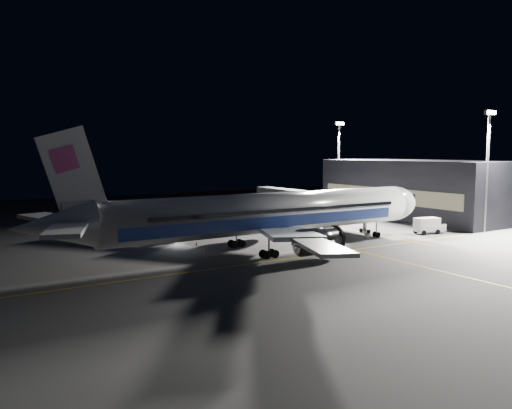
{
  "coord_description": "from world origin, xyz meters",
  "views": [
    {
      "loc": [
        -37.72,
        -57.65,
        13.68
      ],
      "look_at": [
        0.51,
        4.65,
        6.0
      ],
      "focal_mm": 35.0,
      "sensor_mm": 36.0,
      "label": 1
    }
  ],
  "objects": [
    {
      "name": "ground",
      "position": [
        0.0,
        0.0,
        0.0
      ],
      "size": [
        200.0,
        200.0,
        0.0
      ],
      "primitive_type": "plane",
      "color": "#4C4C4F",
      "rests_on": "ground"
    },
    {
      "name": "guide_line_main",
      "position": [
        10.0,
        0.0,
        0.01
      ],
      "size": [
        0.25,
        80.0,
        0.01
      ],
      "primitive_type": "cube",
      "color": "gold",
      "rests_on": "ground"
    },
    {
      "name": "guide_line_cross",
      "position": [
        0.0,
        -6.0,
        0.01
      ],
      "size": [
        70.0,
        0.25,
        0.01
      ],
      "primitive_type": "cube",
      "color": "gold",
      "rests_on": "ground"
    },
    {
      "name": "guide_line_side",
      "position": [
        22.0,
        10.0,
        0.01
      ],
      "size": [
        0.25,
        40.0,
        0.01
      ],
      "primitive_type": "cube",
      "color": "gold",
      "rests_on": "ground"
    },
    {
      "name": "airliner",
      "position": [
        -1.08,
        0.0,
        5.16
      ],
      "size": [
        61.48,
        54.22,
        16.64
      ],
      "color": "silver",
      "rests_on": "ground"
    },
    {
      "name": "terminal",
      "position": [
        45.98,
        14.0,
        6.0
      ],
      "size": [
        18.12,
        40.0,
        12.0
      ],
      "color": "black",
      "rests_on": "ground"
    },
    {
      "name": "jet_bridge",
      "position": [
        22.0,
        18.06,
        4.58
      ],
      "size": [
        3.6,
        34.4,
        6.3
      ],
      "color": "#B2B2B7",
      "rests_on": "ground"
    },
    {
      "name": "floodlight_mast_north",
      "position": [
        40.0,
        31.99,
        12.37
      ],
      "size": [
        2.4,
        0.68,
        20.7
      ],
      "color": "#59595E",
      "rests_on": "ground"
    },
    {
      "name": "floodlight_mast_south",
      "position": [
        40.0,
        -6.01,
        12.37
      ],
      "size": [
        2.4,
        0.67,
        20.7
      ],
      "color": "#59595E",
      "rests_on": "ground"
    },
    {
      "name": "service_truck",
      "position": [
        30.63,
        -2.09,
        1.45
      ],
      "size": [
        5.61,
        3.1,
        2.71
      ],
      "rotation": [
        0.0,
        0.0,
        -0.19
      ],
      "color": "silver",
      "rests_on": "ground"
    },
    {
      "name": "baggage_tug",
      "position": [
        -8.21,
        14.02,
        0.92
      ],
      "size": [
        3.3,
        2.96,
        2.0
      ],
      "rotation": [
        0.0,
        0.0,
        -0.33
      ],
      "color": "black",
      "rests_on": "ground"
    },
    {
      "name": "safety_cone_a",
      "position": [
        -7.98,
        4.0,
        0.31
      ],
      "size": [
        0.42,
        0.42,
        0.63
      ],
      "primitive_type": "cone",
      "color": "#F25D0A",
      "rests_on": "ground"
    },
    {
      "name": "safety_cone_b",
      "position": [
        2.46,
        13.85,
        0.31
      ],
      "size": [
        0.41,
        0.41,
        0.62
      ],
      "primitive_type": "cone",
      "color": "#F25D0A",
      "rests_on": "ground"
    },
    {
      "name": "safety_cone_c",
      "position": [
        -7.27,
        8.72,
        0.28
      ],
      "size": [
        0.37,
        0.37,
        0.56
      ],
      "primitive_type": "cone",
      "color": "#F25D0A",
      "rests_on": "ground"
    }
  ]
}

